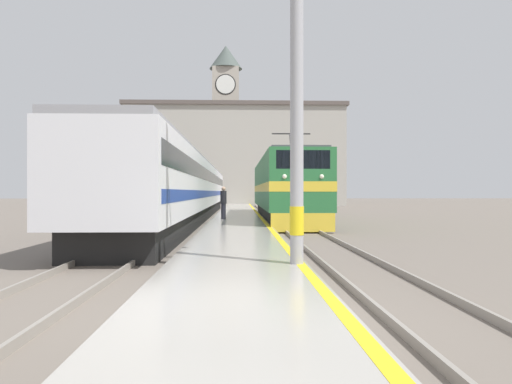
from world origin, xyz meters
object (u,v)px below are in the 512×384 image
clock_tower (226,119)px  passenger_train (190,188)px  locomotive_train (283,189)px  catenary_mast (299,79)px  person_on_platform (223,202)px

clock_tower → passenger_train: bearing=-91.7°
locomotive_train → passenger_train: bearing=159.3°
locomotive_train → passenger_train: locomotive_train is taller
catenary_mast → clock_tower: clock_tower is taller
passenger_train → person_on_platform: passenger_train is taller
clock_tower → catenary_mast: bearing=-87.1°
catenary_mast → person_on_platform: 17.48m
catenary_mast → passenger_train: bearing=101.1°
locomotive_train → passenger_train: 6.41m
catenary_mast → person_on_platform: (-2.11, 17.11, -2.92)m
locomotive_train → catenary_mast: catenary_mast is taller
clock_tower → locomotive_train: bearing=-83.9°
passenger_train → clock_tower: 43.68m
passenger_train → person_on_platform: bearing=-67.5°
catenary_mast → clock_tower: 65.85m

